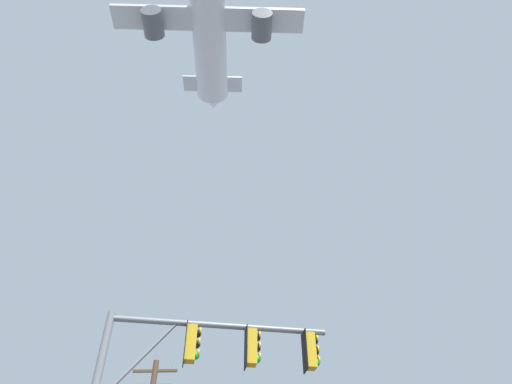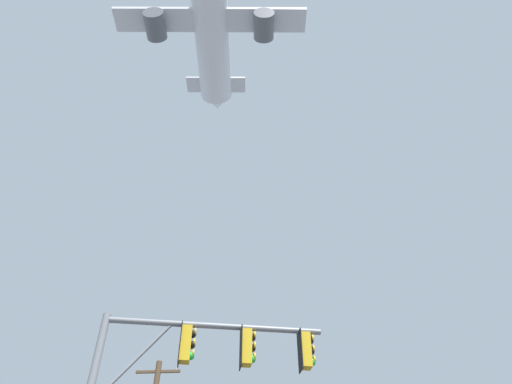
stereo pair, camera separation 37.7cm
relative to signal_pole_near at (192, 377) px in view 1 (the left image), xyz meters
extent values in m
cylinder|color=slate|center=(0.61, 0.12, 1.34)|extent=(5.50, 1.25, 0.15)
cylinder|color=slate|center=(-1.30, -0.26, 0.28)|extent=(1.72, 0.42, 2.18)
cube|color=gold|center=(2.91, 0.59, 0.82)|extent=(0.32, 0.36, 0.90)
cylinder|color=gold|center=(2.91, 0.59, 1.33)|extent=(0.05, 0.05, 0.12)
cube|color=black|center=(2.77, 0.56, 0.82)|extent=(0.11, 0.46, 1.04)
sphere|color=black|center=(3.05, 0.61, 1.09)|extent=(0.20, 0.20, 0.20)
cylinder|color=gold|center=(3.12, 0.63, 1.15)|extent=(0.08, 0.21, 0.21)
sphere|color=black|center=(3.05, 0.61, 0.81)|extent=(0.20, 0.20, 0.20)
cylinder|color=gold|center=(3.12, 0.63, 0.87)|extent=(0.08, 0.21, 0.21)
sphere|color=green|center=(3.05, 0.61, 0.53)|extent=(0.20, 0.20, 0.20)
cylinder|color=gold|center=(3.12, 0.63, 0.59)|extent=(0.08, 0.21, 0.21)
cube|color=gold|center=(1.41, 0.28, 0.82)|extent=(0.32, 0.36, 0.90)
cylinder|color=gold|center=(1.41, 0.28, 1.33)|extent=(0.05, 0.05, 0.12)
cube|color=black|center=(1.27, 0.26, 0.82)|extent=(0.11, 0.46, 1.04)
sphere|color=black|center=(1.55, 0.31, 1.09)|extent=(0.20, 0.20, 0.20)
cylinder|color=gold|center=(1.61, 0.32, 1.15)|extent=(0.08, 0.21, 0.21)
sphere|color=black|center=(1.55, 0.31, 0.81)|extent=(0.20, 0.20, 0.20)
cylinder|color=gold|center=(1.61, 0.32, 0.87)|extent=(0.08, 0.21, 0.21)
sphere|color=green|center=(1.55, 0.31, 0.53)|extent=(0.20, 0.20, 0.20)
cylinder|color=gold|center=(1.61, 0.32, 0.59)|extent=(0.08, 0.21, 0.21)
cube|color=gold|center=(-0.10, -0.02, 0.82)|extent=(0.32, 0.36, 0.90)
cylinder|color=gold|center=(-0.10, -0.02, 1.33)|extent=(0.05, 0.05, 0.12)
cube|color=black|center=(-0.24, -0.05, 0.82)|extent=(0.11, 0.46, 1.04)
sphere|color=black|center=(0.04, 0.01, 1.09)|extent=(0.20, 0.20, 0.20)
cylinder|color=gold|center=(0.11, 0.02, 1.15)|extent=(0.08, 0.21, 0.21)
sphere|color=black|center=(0.04, 0.01, 0.81)|extent=(0.20, 0.20, 0.20)
cylinder|color=gold|center=(0.11, 0.02, 0.87)|extent=(0.08, 0.21, 0.21)
sphere|color=green|center=(0.04, 0.01, 0.53)|extent=(0.20, 0.20, 0.20)
cylinder|color=gold|center=(0.11, 0.02, 0.59)|extent=(0.08, 0.21, 0.21)
cube|color=brown|center=(-3.86, 11.26, 4.06)|extent=(2.20, 0.12, 0.12)
cylinder|color=gray|center=(-4.76, 11.26, 4.18)|extent=(0.10, 0.10, 0.18)
cylinder|color=gray|center=(-2.96, 11.26, 4.18)|extent=(0.10, 0.10, 0.18)
cylinder|color=white|center=(-4.79, 15.48, 47.93)|extent=(5.89, 24.55, 4.32)
cone|color=white|center=(-5.66, 28.83, 47.93)|extent=(3.84, 2.94, 3.68)
cube|color=silver|center=(-4.84, 16.15, 47.28)|extent=(23.11, 4.46, 0.49)
cylinder|color=#595B60|center=(1.58, 16.57, 45.98)|extent=(2.64, 3.39, 2.43)
cylinder|color=#595B60|center=(-11.25, 15.74, 45.98)|extent=(2.64, 3.39, 2.43)
cube|color=#0C5933|center=(-5.48, 26.00, 50.36)|extent=(0.57, 3.80, 5.13)
cube|color=silver|center=(-5.49, 26.27, 48.34)|extent=(8.25, 2.95, 0.27)
camera|label=1|loc=(1.96, -10.96, -3.63)|focal=31.56mm
camera|label=2|loc=(2.34, -10.94, -3.63)|focal=31.56mm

